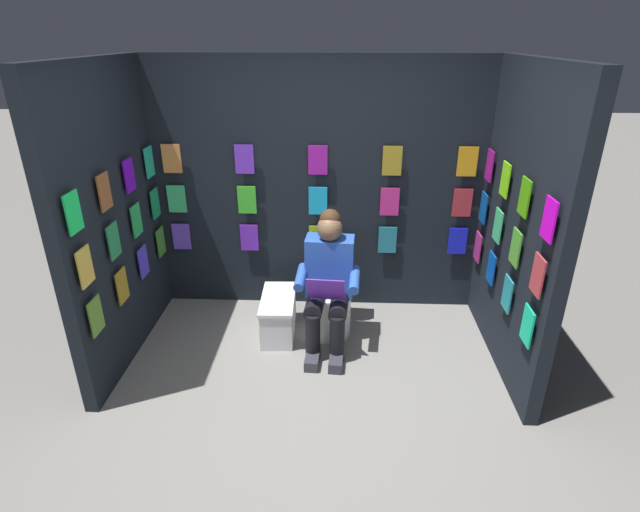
{
  "coord_description": "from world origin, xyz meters",
  "views": [
    {
      "loc": [
        -0.2,
        2.68,
        2.49
      ],
      "look_at": [
        -0.05,
        -0.92,
        0.85
      ],
      "focal_mm": 27.62,
      "sensor_mm": 36.0,
      "label": 1
    }
  ],
  "objects": [
    {
      "name": "display_wall_right",
      "position": [
        1.55,
        -0.83,
        1.17
      ],
      "size": [
        0.14,
        1.66,
        2.34
      ],
      "color": "black",
      "rests_on": "ground"
    },
    {
      "name": "display_wall_back",
      "position": [
        0.0,
        -1.71,
        1.17
      ],
      "size": [
        3.11,
        0.14,
        2.34
      ],
      "color": "black",
      "rests_on": "ground"
    },
    {
      "name": "ground_plane",
      "position": [
        0.0,
        0.0,
        0.0
      ],
      "size": [
        30.0,
        30.0,
        0.0
      ],
      "primitive_type": "plane",
      "color": "gray"
    },
    {
      "name": "person_reading",
      "position": [
        -0.12,
        -0.96,
        0.6
      ],
      "size": [
        0.54,
        0.7,
        1.19
      ],
      "rotation": [
        0.0,
        0.0,
        -0.07
      ],
      "color": "blue",
      "rests_on": "ground"
    },
    {
      "name": "toilet",
      "position": [
        -0.13,
        -1.18,
        0.33
      ],
      "size": [
        0.42,
        0.57,
        0.77
      ],
      "rotation": [
        0.0,
        0.0,
        -0.07
      ],
      "color": "white",
      "rests_on": "ground"
    },
    {
      "name": "comic_longbox_near",
      "position": [
        0.33,
        -1.09,
        0.18
      ],
      "size": [
        0.31,
        0.62,
        0.36
      ],
      "rotation": [
        0.0,
        0.0,
        0.03
      ],
      "color": "silver",
      "rests_on": "ground"
    },
    {
      "name": "display_wall_left",
      "position": [
        -1.55,
        -0.83,
        1.17
      ],
      "size": [
        0.14,
        1.66,
        2.34
      ],
      "color": "black",
      "rests_on": "ground"
    }
  ]
}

